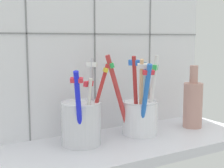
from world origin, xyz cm
name	(u,v)px	position (x,y,z in cm)	size (l,w,h in cm)	color
counter_slab	(119,147)	(0.00, 0.00, 1.00)	(64.00, 22.00, 2.00)	silver
tile_wall_back	(93,45)	(0.00, 12.00, 22.50)	(64.00, 2.20, 45.00)	white
toothbrush_cup_left	(82,121)	(-7.43, 2.79, 7.02)	(10.52, 11.26, 17.91)	silver
toothbrush_cup_right	(140,113)	(7.20, 2.65, 6.98)	(12.84, 11.65, 18.67)	white
ceramic_vase	(193,103)	(22.44, 1.34, 8.10)	(4.70, 4.70, 15.51)	tan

